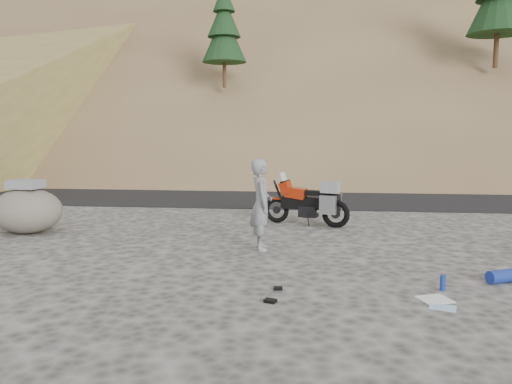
{
  "coord_description": "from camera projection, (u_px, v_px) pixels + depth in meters",
  "views": [
    {
      "loc": [
        -0.06,
        -8.65,
        2.26
      ],
      "look_at": [
        -1.18,
        1.52,
        1.0
      ],
      "focal_mm": 35.0,
      "sensor_mm": 36.0,
      "label": 1
    }
  ],
  "objects": [
    {
      "name": "gear_glove_b",
      "position": [
        278.0,
        288.0,
        7.12
      ],
      "size": [
        0.13,
        0.11,
        0.04
      ],
      "primitive_type": "cube",
      "rotation": [
        0.0,
        0.0,
        0.11
      ],
      "color": "black",
      "rests_on": "ground"
    },
    {
      "name": "gear_white_cloth",
      "position": [
        435.0,
        299.0,
        6.7
      ],
      "size": [
        0.5,
        0.48,
        0.01
      ],
      "primitive_type": "cube",
      "rotation": [
        0.0,
        0.0,
        0.37
      ],
      "color": "white",
      "rests_on": "ground"
    },
    {
      "name": "motorcycle",
      "position": [
        310.0,
        203.0,
        11.93
      ],
      "size": [
        2.08,
        0.99,
        1.28
      ],
      "rotation": [
        0.0,
        0.0,
        -0.3
      ],
      "color": "black",
      "rests_on": "ground"
    },
    {
      "name": "man",
      "position": [
        261.0,
        249.0,
        9.57
      ],
      "size": [
        0.54,
        0.71,
        1.74
      ],
      "primitive_type": "imported",
      "rotation": [
        0.0,
        0.0,
        1.78
      ],
      "color": "gray",
      "rests_on": "ground"
    },
    {
      "name": "road",
      "position": [
        312.0,
        195.0,
        17.68
      ],
      "size": [
        120.0,
        7.0,
        0.05
      ],
      "primitive_type": "cube",
      "color": "black",
      "rests_on": "ground"
    },
    {
      "name": "gear_blue_mat",
      "position": [
        503.0,
        276.0,
        7.44
      ],
      "size": [
        0.54,
        0.39,
        0.2
      ],
      "primitive_type": "cylinder",
      "rotation": [
        0.0,
        1.57,
        0.42
      ],
      "color": "navy",
      "rests_on": "ground"
    },
    {
      "name": "boulder",
      "position": [
        27.0,
        210.0,
        11.03
      ],
      "size": [
        1.84,
        1.69,
        1.18
      ],
      "rotation": [
        0.0,
        0.0,
        -0.29
      ],
      "color": "#58544B",
      "rests_on": "ground"
    },
    {
      "name": "gear_blue_cloth",
      "position": [
        443.0,
        307.0,
        6.39
      ],
      "size": [
        0.38,
        0.33,
        0.01
      ],
      "primitive_type": "cube",
      "rotation": [
        0.0,
        0.0,
        -0.32
      ],
      "color": "#98C5EB",
      "rests_on": "ground"
    },
    {
      "name": "ground",
      "position": [
        313.0,
        259.0,
        8.8
      ],
      "size": [
        140.0,
        140.0,
        0.0
      ],
      "primitive_type": "plane",
      "color": "#3F3D3B",
      "rests_on": "ground"
    },
    {
      "name": "hillside",
      "position": [
        313.0,
        38.0,
        47.77
      ],
      "size": [
        120.0,
        73.0,
        46.72
      ],
      "color": "brown",
      "rests_on": "ground"
    },
    {
      "name": "gear_bottle",
      "position": [
        443.0,
        283.0,
        7.09
      ],
      "size": [
        0.09,
        0.09,
        0.22
      ],
      "primitive_type": "cylinder",
      "rotation": [
        0.0,
        0.0,
        -0.18
      ],
      "color": "navy",
      "rests_on": "ground"
    },
    {
      "name": "gear_glove_a",
      "position": [
        270.0,
        301.0,
        6.59
      ],
      "size": [
        0.18,
        0.16,
        0.04
      ],
      "primitive_type": "cube",
      "rotation": [
        0.0,
        0.0,
        -0.36
      ],
      "color": "black",
      "rests_on": "ground"
    }
  ]
}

